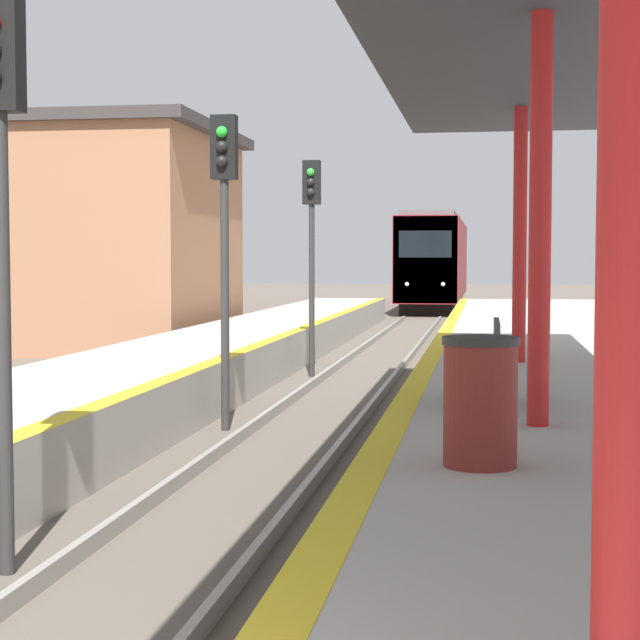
# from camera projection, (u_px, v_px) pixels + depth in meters

# --- Properties ---
(train) EXTENTS (2.72, 18.63, 4.48)m
(train) POSITION_uv_depth(u_px,v_px,m) (436.00, 262.00, 53.24)
(train) COLOR black
(train) RESTS_ON ground
(signal_near) EXTENTS (0.36, 0.31, 4.46)m
(signal_near) POSITION_uv_depth(u_px,v_px,m) (0.00, 171.00, 8.12)
(signal_near) COLOR #2D2D2D
(signal_near) RESTS_ON ground
(signal_mid) EXTENTS (0.36, 0.31, 4.46)m
(signal_mid) POSITION_uv_depth(u_px,v_px,m) (224.00, 211.00, 15.04)
(signal_mid) COLOR #2D2D2D
(signal_mid) RESTS_ON ground
(signal_far) EXTENTS (0.36, 0.31, 4.46)m
(signal_far) POSITION_uv_depth(u_px,v_px,m) (312.00, 226.00, 21.96)
(signal_far) COLOR #2D2D2D
(signal_far) RESTS_ON ground
(station_canopy) EXTENTS (3.72, 19.08, 4.11)m
(station_canopy) POSITION_uv_depth(u_px,v_px,m) (543.00, 9.00, 9.99)
(station_canopy) COLOR red
(station_canopy) RESTS_ON platform_right
(trash_bin) EXTENTS (0.60, 0.60, 1.00)m
(trash_bin) POSITION_uv_depth(u_px,v_px,m) (480.00, 401.00, 8.20)
(trash_bin) COLOR maroon
(trash_bin) RESTS_ON platform_right
(bench) EXTENTS (0.44, 1.52, 0.92)m
(bench) POSITION_uv_depth(u_px,v_px,m) (485.00, 361.00, 11.65)
(bench) COLOR #4C4C51
(bench) RESTS_ON platform_right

